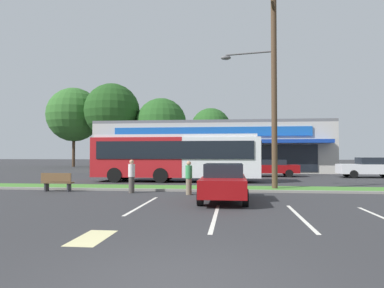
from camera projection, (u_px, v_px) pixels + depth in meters
ground_plane at (175, 283)px, 5.27m from camera, size 240.00×240.00×0.00m
grass_median at (217, 188)px, 19.17m from camera, size 56.00×2.20×0.12m
curb_lip at (216, 191)px, 17.96m from camera, size 56.00×0.24×0.12m
parking_stripe_0 at (143, 205)px, 13.30m from camera, size 0.12×4.80×0.01m
parking_stripe_1 at (215, 217)px, 10.79m from camera, size 0.12×4.80×0.01m
parking_stripe_2 at (300, 217)px, 10.77m from camera, size 0.12×4.80×0.01m
lot_arrow at (92, 238)px, 8.10m from camera, size 0.70×1.60×0.01m
storefront_building at (214, 147)px, 41.63m from camera, size 24.64×14.13×5.37m
tree_far_left at (74, 115)px, 53.80m from camera, size 8.13×8.13×11.97m
tree_left at (112, 111)px, 51.08m from camera, size 7.91×7.91×12.09m
tree_mid_left at (161, 123)px, 50.66m from camera, size 7.20×7.20×9.91m
tree_mid at (211, 128)px, 51.28m from camera, size 5.75×5.75×8.58m
utility_pole at (271, 87)px, 18.85m from camera, size 3.12×2.39×10.28m
city_bus at (176, 156)px, 24.62m from camera, size 11.53×2.68×3.25m
bus_stop_bench at (57, 182)px, 18.16m from camera, size 1.60×0.45×0.95m
car_0 at (270, 168)px, 30.25m from camera, size 4.73×1.89×1.44m
car_1 at (370, 167)px, 28.81m from camera, size 4.76×2.00×1.64m
car_2 at (224, 182)px, 14.46m from camera, size 1.88×4.43×1.52m
pedestrian_near_bench at (132, 176)px, 17.47m from camera, size 0.33×0.33×1.64m
pedestrian_mid at (189, 178)px, 16.73m from camera, size 0.32×0.32×1.59m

